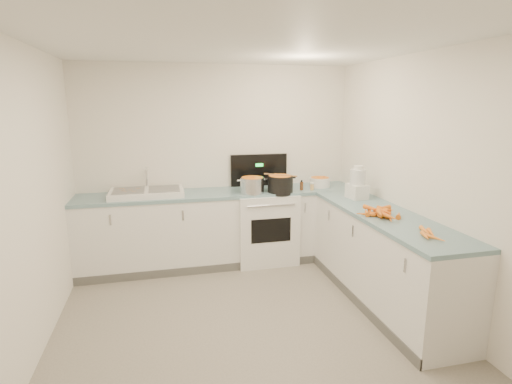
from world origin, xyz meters
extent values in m
cube|color=white|center=(0.00, 1.70, 0.45)|extent=(3.50, 0.60, 0.90)
cube|color=#7398A3|center=(0.00, 1.70, 0.92)|extent=(3.50, 0.62, 0.04)
cube|color=white|center=(1.45, 0.30, 0.45)|extent=(0.60, 2.20, 0.90)
cube|color=#7398A3|center=(1.45, 0.30, 0.92)|extent=(0.62, 2.20, 0.04)
cube|color=white|center=(0.55, 1.68, 0.45)|extent=(0.76, 0.65, 0.90)
cube|color=black|center=(0.55, 1.98, 1.15)|extent=(0.76, 0.05, 0.42)
cube|color=white|center=(-0.90, 1.70, 0.97)|extent=(0.86, 0.52, 0.07)
cube|color=slate|center=(-1.10, 1.70, 1.01)|extent=(0.36, 0.42, 0.01)
cube|color=slate|center=(-0.70, 1.70, 1.01)|extent=(0.36, 0.42, 0.01)
cylinder|color=silver|center=(-0.90, 1.92, 1.13)|extent=(0.03, 0.03, 0.24)
cylinder|color=silver|center=(0.36, 1.54, 1.03)|extent=(0.38, 0.38, 0.21)
cylinder|color=black|center=(0.71, 1.51, 1.03)|extent=(0.37, 0.37, 0.22)
cylinder|color=#AD7A47|center=(0.71, 1.51, 1.15)|extent=(0.36, 0.27, 0.02)
cylinder|color=white|center=(1.31, 1.70, 1.00)|extent=(0.35, 0.35, 0.12)
cylinder|color=#593319|center=(1.00, 1.55, 0.99)|extent=(0.04, 0.04, 0.11)
cylinder|color=#E5B266|center=(1.14, 1.53, 0.98)|extent=(0.05, 0.05, 0.08)
cube|color=white|center=(1.47, 0.98, 1.02)|extent=(0.21, 0.24, 0.17)
cylinder|color=silver|center=(1.47, 0.98, 1.19)|extent=(0.18, 0.18, 0.18)
cylinder|color=white|center=(1.47, 0.98, 1.30)|extent=(0.10, 0.10, 0.04)
cone|color=orange|center=(1.36, 0.08, 0.96)|extent=(0.13, 0.20, 0.04)
cone|color=orange|center=(1.36, 0.25, 0.96)|extent=(0.19, 0.10, 0.05)
cone|color=orange|center=(1.49, 0.15, 0.97)|extent=(0.15, 0.18, 0.05)
cone|color=orange|center=(1.24, 0.33, 0.96)|extent=(0.13, 0.21, 0.05)
cone|color=orange|center=(1.38, 0.22, 0.97)|extent=(0.09, 0.18, 0.05)
cone|color=orange|center=(1.20, 0.27, 0.96)|extent=(0.18, 0.12, 0.04)
cone|color=orange|center=(1.30, 0.25, 0.96)|extent=(0.08, 0.19, 0.04)
cone|color=orange|center=(1.34, 0.30, 0.96)|extent=(0.18, 0.15, 0.04)
cone|color=orange|center=(1.29, 0.33, 0.96)|extent=(0.11, 0.20, 0.04)
cone|color=orange|center=(1.34, 0.23, 0.96)|extent=(0.18, 0.14, 0.04)
cone|color=orange|center=(1.35, 0.23, 0.96)|extent=(0.18, 0.06, 0.04)
cone|color=orange|center=(1.34, 0.33, 0.96)|extent=(0.08, 0.20, 0.05)
cone|color=orange|center=(1.31, 0.34, 1.00)|extent=(0.13, 0.18, 0.05)
cone|color=orange|center=(1.34, 0.28, 0.99)|extent=(0.17, 0.16, 0.05)
cone|color=orange|center=(1.36, 0.20, 1.00)|extent=(0.09, 0.18, 0.05)
cone|color=orange|center=(1.35, 0.22, 0.98)|extent=(0.21, 0.08, 0.04)
cone|color=orange|center=(1.41, 0.27, 1.00)|extent=(0.12, 0.16, 0.04)
cone|color=orange|center=(1.27, 0.13, 1.00)|extent=(0.11, 0.17, 0.05)
cone|color=orange|center=(1.34, 0.08, 0.98)|extent=(0.08, 0.19, 0.05)
cone|color=orange|center=(1.35, 0.23, 0.98)|extent=(0.16, 0.19, 0.05)
cone|color=orange|center=(1.39, 0.29, 1.00)|extent=(0.19, 0.07, 0.05)
cone|color=orange|center=(1.40, -0.49, 0.96)|extent=(0.10, 0.19, 0.04)
cone|color=orange|center=(1.36, -0.43, 0.96)|extent=(0.09, 0.17, 0.04)
cone|color=orange|center=(1.46, -0.37, 0.96)|extent=(0.10, 0.17, 0.04)
cone|color=orange|center=(1.44, -0.31, 0.96)|extent=(0.09, 0.19, 0.04)
cube|color=tan|center=(-1.08, 1.68, 1.02)|extent=(0.05, 0.03, 0.00)
cube|color=tan|center=(-1.20, 1.71, 1.01)|extent=(0.05, 0.03, 0.00)
cube|color=tan|center=(-1.11, 1.72, 1.01)|extent=(0.03, 0.04, 0.00)
cube|color=tan|center=(-1.17, 1.80, 1.02)|extent=(0.02, 0.05, 0.00)
cube|color=tan|center=(-1.15, 1.72, 1.02)|extent=(0.02, 0.04, 0.00)
cube|color=tan|center=(-1.00, 1.76, 1.02)|extent=(0.05, 0.03, 0.00)
cube|color=tan|center=(-1.20, 1.80, 1.02)|extent=(0.04, 0.03, 0.00)
cube|color=tan|center=(-1.18, 1.69, 1.02)|extent=(0.04, 0.02, 0.00)
cube|color=tan|center=(-1.04, 1.60, 1.02)|extent=(0.05, 0.02, 0.00)
cube|color=tan|center=(-1.11, 1.70, 1.01)|extent=(0.05, 0.03, 0.00)
cube|color=tan|center=(-1.20, 1.73, 1.01)|extent=(0.03, 0.04, 0.00)
cube|color=tan|center=(-1.15, 1.64, 1.02)|extent=(0.05, 0.04, 0.00)
camera|label=1|loc=(-0.72, -3.13, 2.02)|focal=28.00mm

